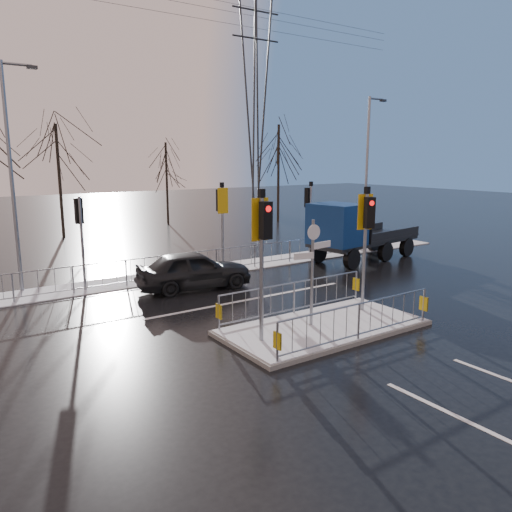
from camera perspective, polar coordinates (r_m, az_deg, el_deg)
ground at (r=14.81m, az=7.69°, el=-8.32°), size 120.00×120.00×0.00m
snow_verge at (r=21.69m, az=-7.62°, el=-1.94°), size 30.00×2.00×0.04m
lane_markings at (r=14.57m, az=8.58°, el=-8.65°), size 8.00×11.38×0.01m
traffic_island at (r=14.68m, az=7.67°, el=-6.88°), size 6.00×3.04×4.15m
far_kerb_fixtures at (r=21.18m, az=-6.36°, el=0.53°), size 18.00×0.65×3.83m
car_far_lane at (r=19.03m, az=-7.10°, el=-1.58°), size 4.52×2.33×1.47m
flatbed_truck at (r=23.82m, az=10.54°, el=2.82°), size 6.40×3.04×2.85m
tree_far_a at (r=33.16m, az=-21.69°, el=10.29°), size 3.75×3.75×7.08m
tree_far_b at (r=37.63m, az=-10.21°, el=9.93°), size 3.25×3.25×6.14m
tree_far_c at (r=39.10m, az=2.59°, el=11.55°), size 4.00×4.00×7.55m
street_lamp_right at (r=27.45m, az=12.66°, el=9.85°), size 1.25×0.18×8.00m
street_lamp_left at (r=20.05m, az=-26.04°, el=8.87°), size 1.25×0.18×8.20m
pylon_wires at (r=48.52m, az=-1.18°, el=18.47°), size 70.00×2.38×19.97m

